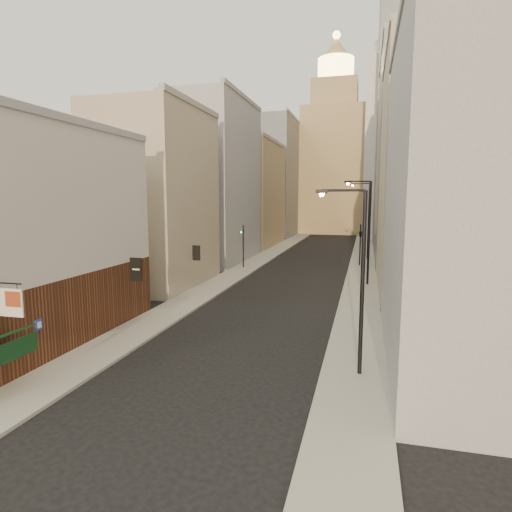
{
  "coord_description": "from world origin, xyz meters",
  "views": [
    {
      "loc": [
        6.82,
        -10.08,
        8.13
      ],
      "look_at": [
        -0.54,
        18.41,
        4.1
      ],
      "focal_mm": 30.0,
      "sensor_mm": 36.0,
      "label": 1
    }
  ],
  "objects_px": {
    "white_tower": "(386,143)",
    "traffic_light_right": "(360,234)",
    "streetlamp_mid": "(367,226)",
    "streetlamp_near": "(358,272)",
    "streetlamp_far": "(367,216)",
    "traffic_light_left": "(243,237)",
    "clock_tower": "(334,156)"
  },
  "relations": [
    {
      "from": "white_tower",
      "to": "traffic_light_left",
      "type": "height_order",
      "value": "white_tower"
    },
    {
      "from": "traffic_light_left",
      "to": "streetlamp_far",
      "type": "bearing_deg",
      "value": -155.54
    },
    {
      "from": "streetlamp_mid",
      "to": "streetlamp_far",
      "type": "bearing_deg",
      "value": 71.34
    },
    {
      "from": "clock_tower",
      "to": "white_tower",
      "type": "height_order",
      "value": "clock_tower"
    },
    {
      "from": "white_tower",
      "to": "traffic_light_right",
      "type": "height_order",
      "value": "white_tower"
    },
    {
      "from": "clock_tower",
      "to": "streetlamp_mid",
      "type": "bearing_deg",
      "value": -82.74
    },
    {
      "from": "clock_tower",
      "to": "white_tower",
      "type": "xyz_separation_m",
      "value": [
        11.0,
        -14.0,
        0.97
      ]
    },
    {
      "from": "streetlamp_near",
      "to": "traffic_light_left",
      "type": "height_order",
      "value": "streetlamp_near"
    },
    {
      "from": "clock_tower",
      "to": "streetlamp_far",
      "type": "relative_size",
      "value": 4.49
    },
    {
      "from": "streetlamp_mid",
      "to": "traffic_light_left",
      "type": "xyz_separation_m",
      "value": [
        -13.67,
        6.58,
        -1.82
      ]
    },
    {
      "from": "white_tower",
      "to": "streetlamp_far",
      "type": "distance_m",
      "value": 33.15
    },
    {
      "from": "traffic_light_right",
      "to": "clock_tower",
      "type": "bearing_deg",
      "value": -82.09
    },
    {
      "from": "streetlamp_near",
      "to": "traffic_light_left",
      "type": "relative_size",
      "value": 1.7
    },
    {
      "from": "white_tower",
      "to": "streetlamp_mid",
      "type": "xyz_separation_m",
      "value": [
        -3.14,
        -47.74,
        -13.09
      ]
    },
    {
      "from": "white_tower",
      "to": "streetlamp_near",
      "type": "bearing_deg",
      "value": -92.89
    },
    {
      "from": "streetlamp_far",
      "to": "traffic_light_right",
      "type": "bearing_deg",
      "value": -85.48
    },
    {
      "from": "streetlamp_far",
      "to": "traffic_light_left",
      "type": "xyz_separation_m",
      "value": [
        -13.66,
        -10.78,
        -2.03
      ]
    },
    {
      "from": "streetlamp_far",
      "to": "traffic_light_left",
      "type": "relative_size",
      "value": 2.0
    },
    {
      "from": "clock_tower",
      "to": "traffic_light_left",
      "type": "height_order",
      "value": "clock_tower"
    },
    {
      "from": "white_tower",
      "to": "traffic_light_right",
      "type": "xyz_separation_m",
      "value": [
        -3.8,
        -36.33,
        -14.76
      ]
    },
    {
      "from": "traffic_light_right",
      "to": "traffic_light_left",
      "type": "bearing_deg",
      "value": 20.11
    },
    {
      "from": "white_tower",
      "to": "streetlamp_mid",
      "type": "relative_size",
      "value": 4.3
    },
    {
      "from": "streetlamp_mid",
      "to": "streetlamp_far",
      "type": "height_order",
      "value": "streetlamp_far"
    },
    {
      "from": "traffic_light_right",
      "to": "white_tower",
      "type": "bearing_deg",
      "value": -96.2
    },
    {
      "from": "traffic_light_left",
      "to": "streetlamp_mid",
      "type": "bearing_deg",
      "value": 140.47
    },
    {
      "from": "clock_tower",
      "to": "streetlamp_near",
      "type": "xyz_separation_m",
      "value": [
        7.52,
        -82.84,
        -12.78
      ]
    },
    {
      "from": "clock_tower",
      "to": "streetlamp_near",
      "type": "height_order",
      "value": "clock_tower"
    },
    {
      "from": "clock_tower",
      "to": "white_tower",
      "type": "distance_m",
      "value": 17.83
    },
    {
      "from": "white_tower",
      "to": "streetlamp_mid",
      "type": "bearing_deg",
      "value": -93.76
    },
    {
      "from": "streetlamp_near",
      "to": "streetlamp_mid",
      "type": "bearing_deg",
      "value": 85.45
    },
    {
      "from": "streetlamp_mid",
      "to": "traffic_light_right",
      "type": "relative_size",
      "value": 1.93
    },
    {
      "from": "white_tower",
      "to": "traffic_light_left",
      "type": "relative_size",
      "value": 8.3
    }
  ]
}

